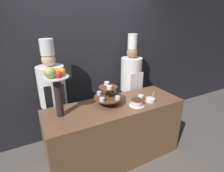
{
  "coord_description": "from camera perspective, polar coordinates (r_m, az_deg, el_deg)",
  "views": [
    {
      "loc": [
        -1.06,
        -1.57,
        2.04
      ],
      "look_at": [
        0.0,
        0.44,
        1.17
      ],
      "focal_mm": 28.0,
      "sensor_mm": 36.0,
      "label": 1
    }
  ],
  "objects": [
    {
      "name": "serving_bowl_near",
      "position": [
        2.62,
        12.44,
        -4.39
      ],
      "size": [
        0.14,
        0.14,
        0.15
      ],
      "color": "white",
      "rests_on": "buffet_counter"
    },
    {
      "name": "tiered_stand",
      "position": [
        2.4,
        -1.25,
        -2.93
      ],
      "size": [
        0.39,
        0.39,
        0.31
      ],
      "color": "brown",
      "rests_on": "buffet_counter"
    },
    {
      "name": "chef_center_left",
      "position": [
        3.23,
        6.2,
        1.5
      ],
      "size": [
        0.37,
        0.37,
        1.81
      ],
      "color": "#28282D",
      "rests_on": "ground_plane"
    },
    {
      "name": "buffet_counter",
      "position": [
        2.7,
        1.02,
        -14.88
      ],
      "size": [
        1.96,
        0.69,
        0.92
      ],
      "color": "brown",
      "rests_on": "ground_plane"
    },
    {
      "name": "fruit_pedestal",
      "position": [
        2.12,
        -17.69,
        0.58
      ],
      "size": [
        0.29,
        0.29,
        0.64
      ],
      "color": "#2D231E",
      "rests_on": "buffet_counter"
    },
    {
      "name": "ground_plane",
      "position": [
        2.79,
        4.74,
        -26.22
      ],
      "size": [
        14.0,
        14.0,
        0.0
      ],
      "primitive_type": "plane",
      "color": "#5B5651"
    },
    {
      "name": "cup_white",
      "position": [
        2.63,
        9.34,
        -3.73
      ],
      "size": [
        0.08,
        0.08,
        0.07
      ],
      "color": "white",
      "rests_on": "buffet_counter"
    },
    {
      "name": "chef_left",
      "position": [
        2.75,
        -18.66,
        -2.82
      ],
      "size": [
        0.39,
        0.39,
        1.8
      ],
      "color": "#38332D",
      "rests_on": "ground_plane"
    },
    {
      "name": "wall_back",
      "position": [
        3.15,
        -7.56,
        9.06
      ],
      "size": [
        10.0,
        0.06,
        2.8
      ],
      "color": "#232328",
      "rests_on": "ground_plane"
    },
    {
      "name": "cake_round",
      "position": [
        2.45,
        8.13,
        -5.41
      ],
      "size": [
        0.22,
        0.22,
        0.09
      ],
      "color": "white",
      "rests_on": "buffet_counter"
    }
  ]
}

